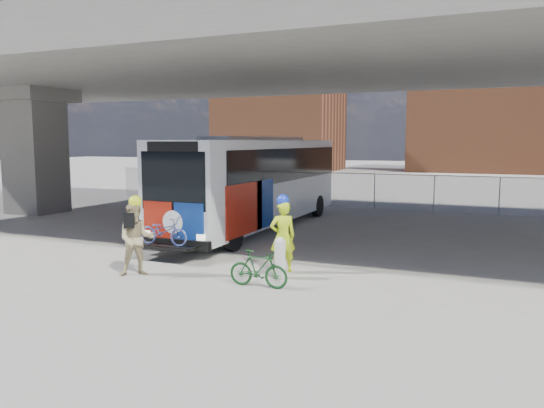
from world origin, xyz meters
The scene contains 9 objects.
ground centered at (0.00, 0.00, 0.00)m, with size 160.00×160.00×0.00m, color #9E9991.
bus centered at (-2.00, 4.00, 2.11)m, with size 2.67×12.90×3.69m.
overpass centered at (0.00, 4.00, 6.54)m, with size 40.00×16.00×7.95m.
chainlink_fence centered at (0.00, 12.00, 1.42)m, with size 30.00×0.06×30.00m.
brick_buildings centered at (1.23, 48.23, 5.42)m, with size 54.00×22.00×12.00m.
bollard centered at (1.87, -3.02, 0.58)m, with size 0.28×0.28×1.08m.
cyclist_hivis centered at (1.68, -2.37, 1.02)m, with size 0.84×0.79×2.12m.
cyclist_tan centered at (-1.71, -4.22, 1.00)m, with size 1.19×1.15×2.12m.
bike_parked centered at (1.71, -4.00, 0.45)m, with size 0.43×1.51×0.91m, color #15411B.
Camera 1 is at (6.95, -15.35, 3.52)m, focal length 35.00 mm.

